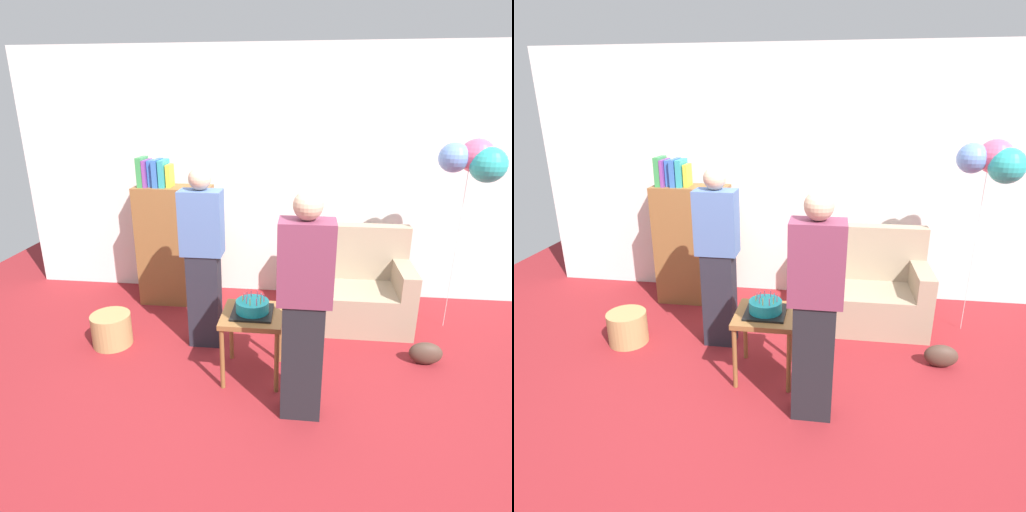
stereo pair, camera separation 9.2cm
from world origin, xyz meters
TOP-DOWN VIEW (x-y plane):
  - ground_plane at (0.00, 0.00)m, footprint 8.00×8.00m
  - wall_back at (0.00, 2.05)m, footprint 6.00×0.10m
  - couch at (0.75, 1.35)m, footprint 1.10×0.70m
  - bookshelf at (-1.15, 1.62)m, footprint 0.80×0.36m
  - side_table at (-0.15, 0.30)m, footprint 0.48×0.48m
  - birthday_cake at (-0.15, 0.30)m, footprint 0.32×0.32m
  - person_blowing_candles at (-0.64, 0.75)m, footprint 0.36×0.22m
  - person_holding_cake at (0.25, -0.12)m, footprint 0.36×0.22m
  - wicker_basket at (-1.50, 0.62)m, footprint 0.36×0.36m
  - handbag at (1.31, 0.61)m, footprint 0.28×0.14m
  - balloon_bunch at (1.70, 1.30)m, footprint 0.55×0.40m

SIDE VIEW (x-z plane):
  - ground_plane at x=0.00m, z-range 0.00..0.00m
  - handbag at x=1.31m, z-range 0.00..0.20m
  - wicker_basket at x=-1.50m, z-range 0.00..0.30m
  - couch at x=0.75m, z-range -0.14..0.82m
  - side_table at x=-0.15m, z-range 0.20..0.76m
  - birthday_cake at x=-0.15m, z-range 0.53..0.70m
  - bookshelf at x=-1.15m, z-range -0.11..1.49m
  - person_blowing_candles at x=-0.64m, z-range 0.02..1.65m
  - person_holding_cake at x=0.25m, z-range 0.02..1.65m
  - wall_back at x=0.00m, z-range 0.00..2.70m
  - balloon_bunch at x=1.70m, z-range 0.74..2.57m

